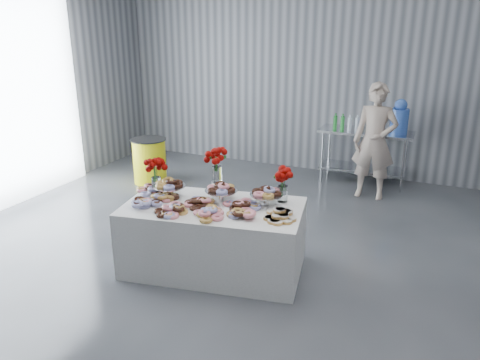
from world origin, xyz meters
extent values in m
plane|color=#36383E|center=(0.00, 0.00, 0.00)|extent=(9.00, 9.00, 0.00)
cube|color=gray|center=(0.00, 4.50, 2.00)|extent=(8.00, 0.04, 4.00)
cube|color=white|center=(-0.32, 0.48, 0.38)|extent=(2.05, 1.32, 0.75)
cube|color=silver|center=(0.67, 4.10, 0.88)|extent=(1.50, 0.60, 0.04)
cube|color=silver|center=(0.67, 4.10, 0.25)|extent=(1.40, 0.55, 0.03)
cylinder|color=silver|center=(0.02, 3.85, 0.43)|extent=(0.04, 0.04, 0.86)
cylinder|color=silver|center=(1.32, 3.85, 0.43)|extent=(0.04, 0.04, 0.86)
cylinder|color=silver|center=(0.02, 4.35, 0.43)|extent=(0.04, 0.04, 0.86)
cylinder|color=silver|center=(1.32, 4.35, 0.43)|extent=(0.04, 0.04, 0.86)
cylinder|color=silver|center=(-0.89, 0.53, 0.81)|extent=(0.06, 0.06, 0.12)
cylinder|color=silver|center=(-0.89, 0.53, 0.88)|extent=(0.36, 0.36, 0.01)
cylinder|color=silver|center=(-0.30, 0.64, 0.81)|extent=(0.06, 0.06, 0.12)
cylinder|color=silver|center=(-0.30, 0.64, 0.88)|extent=(0.36, 0.36, 0.01)
cylinder|color=silver|center=(0.19, 0.72, 0.81)|extent=(0.06, 0.06, 0.12)
cylinder|color=silver|center=(0.19, 0.72, 0.88)|extent=(0.36, 0.36, 0.01)
cylinder|color=white|center=(-1.11, 0.59, 0.84)|extent=(0.11, 0.11, 0.18)
cylinder|color=#1E5919|center=(-1.11, 0.59, 0.97)|extent=(0.04, 0.04, 0.18)
cylinder|color=white|center=(0.31, 0.90, 0.84)|extent=(0.11, 0.11, 0.18)
cylinder|color=#1E5919|center=(0.31, 0.90, 0.97)|extent=(0.04, 0.04, 0.18)
cylinder|color=silver|center=(-0.43, 0.82, 0.82)|extent=(0.14, 0.14, 0.15)
cylinder|color=white|center=(-0.43, 0.82, 0.99)|extent=(0.11, 0.11, 0.18)
cylinder|color=#1E5919|center=(-0.43, 0.82, 1.12)|extent=(0.04, 0.04, 0.18)
cylinder|color=#4579EA|center=(1.17, 4.10, 1.10)|extent=(0.28, 0.28, 0.40)
sphere|color=#4579EA|center=(1.17, 4.10, 1.36)|extent=(0.20, 0.20, 0.20)
imported|color=#CC8C93|center=(0.90, 3.47, 0.89)|extent=(0.65, 0.43, 1.77)
cylinder|color=#F5F114|center=(-2.63, 2.66, 0.37)|extent=(0.55, 0.55, 0.74)
cylinder|color=black|center=(-2.63, 2.66, 0.75)|extent=(0.59, 0.59, 0.02)
camera|label=1|loc=(1.80, -3.64, 2.63)|focal=35.00mm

